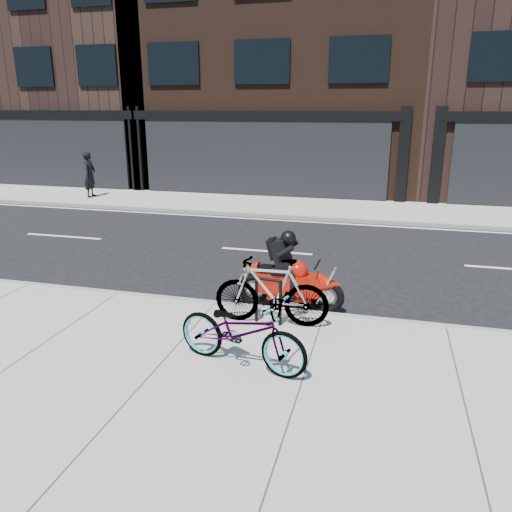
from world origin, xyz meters
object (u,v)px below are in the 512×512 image
(pedestrian, at_px, (90,174))
(bike_rack, at_px, (268,297))
(bicycle_front, at_px, (242,331))
(bicycle_rear, at_px, (271,291))
(motorcycle, at_px, (295,278))

(pedestrian, bearing_deg, bike_rack, -143.25)
(bicycle_front, height_order, bicycle_rear, bicycle_rear)
(motorcycle, bearing_deg, pedestrian, 139.17)
(bike_rack, distance_m, motorcycle, 1.03)
(motorcycle, bearing_deg, bicycle_front, -94.96)
(bicycle_rear, bearing_deg, pedestrian, -138.27)
(bike_rack, height_order, motorcycle, motorcycle)
(bicycle_front, distance_m, motorcycle, 2.48)
(bicycle_front, bearing_deg, pedestrian, 53.49)
(bike_rack, xyz_separation_m, bicycle_rear, (0.05, -0.00, 0.10))
(bike_rack, xyz_separation_m, motorcycle, (0.25, 1.00, 0.01))
(bicycle_front, relative_size, motorcycle, 0.98)
(pedestrian, bearing_deg, bicycle_rear, -143.10)
(bicycle_front, relative_size, pedestrian, 1.11)
(bicycle_front, bearing_deg, motorcycle, 7.11)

